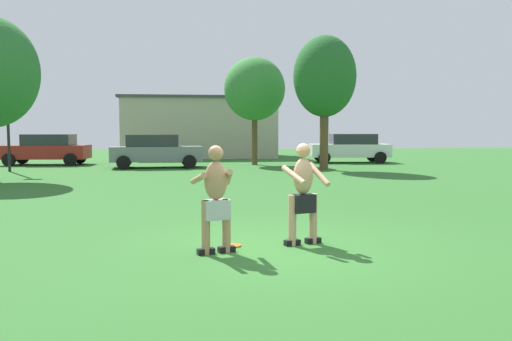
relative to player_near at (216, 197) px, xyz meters
name	(u,v)px	position (x,y,z in m)	size (l,w,h in m)	color
ground_plane	(275,247)	(0.94, 0.28, -0.86)	(80.00, 80.00, 0.00)	#2D6628
player_near	(216,197)	(0.00, 0.00, 0.00)	(0.68, 0.70, 1.63)	black
player_in_black	(303,189)	(1.43, 0.44, 0.04)	(0.76, 0.66, 1.65)	black
frisbee	(232,246)	(0.27, 0.43, -0.84)	(0.28, 0.28, 0.03)	orange
car_red_near_post	(46,149)	(-7.72, 20.64, -0.03)	(4.40, 2.24, 1.58)	maroon
car_white_mid_lot	(350,148)	(8.42, 20.51, -0.03)	(4.46, 2.38, 1.58)	white
car_gray_far_end	(155,151)	(-2.00, 17.92, -0.03)	(4.41, 2.25, 1.58)	slate
lamp_post	(7,99)	(-8.17, 16.32, 2.30)	(0.60, 0.24, 5.07)	black
outbuilding_behind_lot	(199,127)	(0.29, 27.70, 1.11)	(10.01, 6.29, 3.91)	#B2A893
tree_left_field	(325,77)	(5.70, 15.72, 3.33)	(2.83, 2.83, 6.06)	brown
tree_right_field	(255,89)	(2.96, 19.36, 3.03)	(3.14, 3.14, 5.52)	brown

